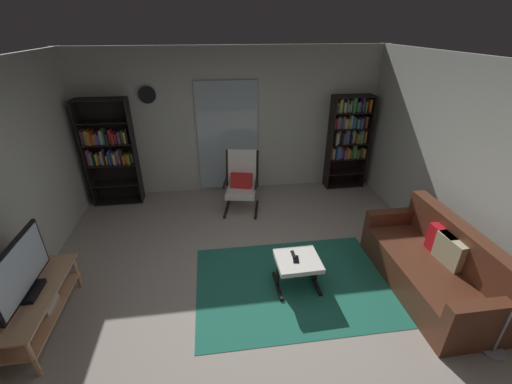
% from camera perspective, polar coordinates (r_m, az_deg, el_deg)
% --- Properties ---
extents(ground_plane, '(7.02, 7.02, 0.00)m').
position_cam_1_polar(ground_plane, '(4.20, -0.27, -16.74)').
color(ground_plane, '#A3978D').
extents(wall_back, '(5.60, 0.06, 2.60)m').
position_cam_1_polar(wall_back, '(6.13, -4.01, 11.89)').
color(wall_back, beige).
rests_on(wall_back, ground).
extents(wall_right, '(0.06, 6.00, 2.60)m').
position_cam_1_polar(wall_right, '(4.60, 35.22, 1.43)').
color(wall_right, beige).
rests_on(wall_right, ground).
extents(glass_door_panel, '(1.10, 0.01, 2.00)m').
position_cam_1_polar(glass_door_panel, '(6.13, -4.89, 9.42)').
color(glass_door_panel, silver).
extents(area_rug, '(2.38, 1.70, 0.01)m').
position_cam_1_polar(area_rug, '(4.31, 6.31, -15.51)').
color(area_rug, '#216B58').
rests_on(area_rug, ground).
extents(tv_stand, '(0.51, 1.26, 0.47)m').
position_cam_1_polar(tv_stand, '(4.28, -33.91, -15.87)').
color(tv_stand, tan).
rests_on(tv_stand, ground).
extents(television, '(0.20, 0.95, 0.60)m').
position_cam_1_polar(television, '(4.02, -35.58, -11.16)').
color(television, black).
rests_on(television, tv_stand).
extents(bookshelf_near_tv, '(0.83, 0.30, 1.85)m').
position_cam_1_polar(bookshelf_near_tv, '(6.19, -24.00, 6.62)').
color(bookshelf_near_tv, black).
rests_on(bookshelf_near_tv, ground).
extents(bookshelf_near_sofa, '(0.74, 0.30, 1.77)m').
position_cam_1_polar(bookshelf_near_sofa, '(6.51, 15.65, 9.31)').
color(bookshelf_near_sofa, black).
rests_on(bookshelf_near_sofa, ground).
extents(leather_sofa, '(0.81, 1.85, 0.86)m').
position_cam_1_polar(leather_sofa, '(4.57, 28.33, -11.37)').
color(leather_sofa, '#592E1E').
rests_on(leather_sofa, ground).
extents(lounge_armchair, '(0.68, 0.75, 1.02)m').
position_cam_1_polar(lounge_armchair, '(5.62, -2.51, 2.12)').
color(lounge_armchair, black).
rests_on(lounge_armchair, ground).
extents(ottoman, '(0.53, 0.49, 0.41)m').
position_cam_1_polar(ottoman, '(4.09, 7.23, -12.20)').
color(ottoman, white).
rests_on(ottoman, ground).
extents(tv_remote, '(0.04, 0.14, 0.02)m').
position_cam_1_polar(tv_remote, '(4.09, 6.48, -10.72)').
color(tv_remote, black).
rests_on(tv_remote, ottoman).
extents(cell_phone, '(0.09, 0.15, 0.01)m').
position_cam_1_polar(cell_phone, '(4.03, 6.90, -11.48)').
color(cell_phone, black).
rests_on(cell_phone, ottoman).
extents(wall_clock, '(0.29, 0.03, 0.29)m').
position_cam_1_polar(wall_clock, '(6.01, -18.34, 15.71)').
color(wall_clock, silver).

